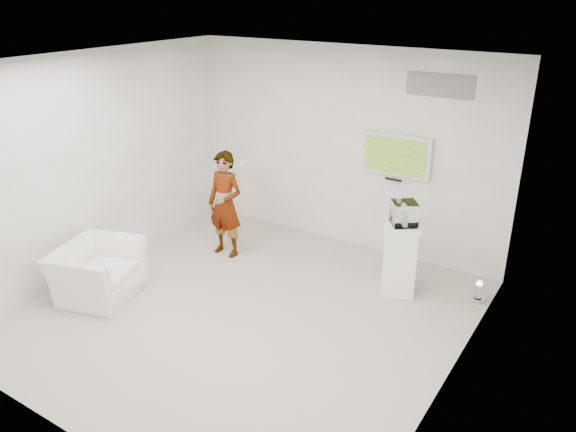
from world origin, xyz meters
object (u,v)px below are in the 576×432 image
object	(u,v)px
armchair	(97,271)
floor_uplight	(478,292)
tv	(397,155)
pedestal	(400,258)
person	(225,204)

from	to	relation	value
armchair	floor_uplight	distance (m)	4.89
tv	pedestal	xyz separation A→B (m)	(0.53, -0.94, -1.07)
pedestal	floor_uplight	bearing A→B (deg)	16.94
tv	armchair	xyz separation A→B (m)	(-2.71, -3.14, -1.21)
tv	pedestal	bearing A→B (deg)	-60.62
person	floor_uplight	world-z (taller)	person
armchair	pedestal	bearing A→B (deg)	-72.34
floor_uplight	tv	bearing A→B (deg)	156.77
person	pedestal	size ratio (longest dim) A/B	1.65
person	armchair	distance (m)	2.02
pedestal	floor_uplight	size ratio (longest dim) A/B	3.42
floor_uplight	armchair	bearing A→B (deg)	-149.22
person	floor_uplight	distance (m)	3.68
floor_uplight	person	bearing A→B (deg)	-169.77
armchair	floor_uplight	world-z (taller)	armchair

